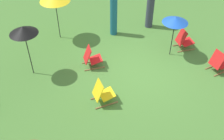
# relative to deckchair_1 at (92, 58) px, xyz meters

# --- Properties ---
(ground_plane) EXTENTS (40.00, 40.00, 0.00)m
(ground_plane) POSITION_rel_deckchair_1_xyz_m (-1.08, -1.50, -0.37)
(ground_plane) COLOR #477A33
(deckchair_1) EXTENTS (0.60, 0.83, 0.83)m
(deckchair_1) POSITION_rel_deckchair_1_xyz_m (0.00, 0.00, 0.00)
(deckchair_1) COLOR olive
(deckchair_1) RESTS_ON ground
(deckchair_5) EXTENTS (0.61, 0.83, 0.83)m
(deckchair_5) POSITION_rel_deckchair_1_xyz_m (-0.54, -3.72, 0.00)
(deckchair_5) COLOR olive
(deckchair_5) RESTS_ON ground
(deckchair_7) EXTENTS (0.50, 0.78, 0.83)m
(deckchair_7) POSITION_rel_deckchair_1_xyz_m (-2.21, -3.98, 0.00)
(deckchair_7) COLOR olive
(deckchair_7) RESTS_ON ground
(deckchair_8) EXTENTS (0.52, 0.79, 0.83)m
(deckchair_8) POSITION_rel_deckchair_1_xyz_m (-1.82, 0.39, 0.00)
(deckchair_8) COLOR olive
(deckchair_8) RESTS_ON ground
(umbrella_2) EXTENTS (0.93, 0.93, 1.93)m
(umbrella_2) POSITION_rel_deckchair_1_xyz_m (0.54, 2.05, 1.43)
(umbrella_2) COLOR black
(umbrella_2) RESTS_ON ground
(umbrella_3) EXTENTS (0.93, 0.93, 1.63)m
(umbrella_3) POSITION_rel_deckchair_1_xyz_m (-0.66, -3.01, 1.15)
(umbrella_3) COLOR black
(umbrella_3) RESTS_ON ground
(person_0) EXTENTS (0.41, 0.41, 1.87)m
(person_0) POSITION_rel_deckchair_1_xyz_m (1.63, -1.69, 0.53)
(person_0) COLOR #195972
(person_0) RESTS_ON ground
(person_1) EXTENTS (0.45, 0.45, 1.84)m
(person_1) POSITION_rel_deckchair_1_xyz_m (1.49, -3.37, 0.50)
(person_1) COLOR #333847
(person_1) RESTS_ON ground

